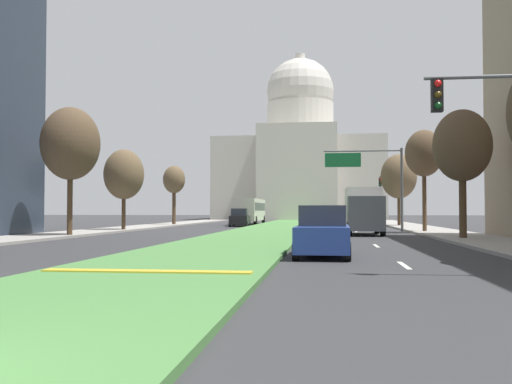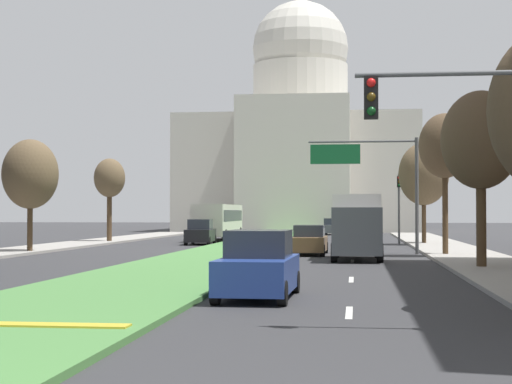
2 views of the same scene
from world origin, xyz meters
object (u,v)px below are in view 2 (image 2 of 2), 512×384
(traffic_light_far_right, at_px, (399,199))
(city_bus, at_px, (218,219))
(street_tree_left_distant, at_px, (110,179))
(sedan_far_horizon, at_px, (358,231))
(capitol_building, at_px, (300,150))
(sedan_lead_stopped, at_px, (258,267))
(overhead_guide_sign, at_px, (375,170))
(box_truck_delivery, at_px, (357,226))
(street_tree_right_mid, at_px, (481,141))
(street_tree_right_far, at_px, (445,147))
(sedan_distant, at_px, (201,233))
(traffic_light_near_right, at_px, (477,137))
(sedan_midblock, at_px, (309,241))
(sedan_very_far, at_px, (332,227))
(street_tree_left_far, at_px, (30,174))
(street_tree_right_distant, at_px, (424,174))

(traffic_light_far_right, relative_size, city_bus, 0.47)
(street_tree_left_distant, relative_size, sedan_far_horizon, 1.48)
(capitol_building, relative_size, sedan_lead_stopped, 6.92)
(overhead_guide_sign, relative_size, box_truck_delivery, 1.02)
(street_tree_right_mid, bearing_deg, sedan_far_horizon, 97.88)
(street_tree_right_mid, height_order, street_tree_right_far, street_tree_right_far)
(sedan_distant, xyz_separation_m, box_truck_delivery, (11.19, -17.98, 0.83))
(capitol_building, bearing_deg, sedan_distant, -95.27)
(traffic_light_near_right, distance_m, sedan_far_horizon, 53.03)
(overhead_guide_sign, bearing_deg, street_tree_left_distant, 143.49)
(sedan_midblock, height_order, city_bus, city_bus)
(overhead_guide_sign, height_order, street_tree_right_far, street_tree_right_far)
(box_truck_delivery, bearing_deg, sedan_very_far, 93.13)
(traffic_light_near_right, xyz_separation_m, box_truck_delivery, (-2.29, 24.41, -2.12))
(sedan_far_horizon, bearing_deg, traffic_light_far_right, -67.71)
(sedan_lead_stopped, distance_m, sedan_very_far, 63.79)
(sedan_midblock, distance_m, box_truck_delivery, 5.25)
(sedan_midblock, bearing_deg, box_truck_delivery, -60.00)
(street_tree_left_far, bearing_deg, sedan_midblock, 1.31)
(sedan_distant, relative_size, sedan_very_far, 1.02)
(traffic_light_far_right, distance_m, sedan_lead_stopped, 40.28)
(sedan_midblock, bearing_deg, sedan_distant, 122.50)
(sedan_distant, xyz_separation_m, sedan_far_horizon, (11.31, 10.52, -0.07))
(sedan_distant, height_order, sedan_far_horizon, sedan_distant)
(sedan_lead_stopped, bearing_deg, street_tree_left_distant, 112.32)
(traffic_light_near_right, bearing_deg, capitol_building, 96.05)
(traffic_light_near_right, relative_size, street_tree_left_distant, 0.81)
(street_tree_left_far, distance_m, box_truck_delivery, 19.04)
(street_tree_left_distant, relative_size, sedan_distant, 1.35)
(traffic_light_near_right, bearing_deg, traffic_light_far_right, 88.94)
(overhead_guide_sign, distance_m, street_tree_right_distant, 14.01)
(traffic_light_far_right, height_order, street_tree_left_distant, street_tree_left_distant)
(capitol_building, xyz_separation_m, traffic_light_far_right, (10.14, -42.11, -6.91))
(traffic_light_far_right, xyz_separation_m, sedan_lead_stopped, (-5.81, -39.78, -2.46))
(traffic_light_near_right, bearing_deg, sedan_very_far, 93.91)
(street_tree_right_mid, bearing_deg, sedan_distant, 123.34)
(sedan_lead_stopped, bearing_deg, sedan_very_far, 89.81)
(sedan_very_far, bearing_deg, sedan_midblock, -90.16)
(capitol_building, bearing_deg, sedan_midblock, -85.70)
(street_tree_right_distant, bearing_deg, street_tree_right_mid, -89.59)
(overhead_guide_sign, bearing_deg, sedan_lead_stopped, -98.58)
(sedan_far_horizon, bearing_deg, overhead_guide_sign, -87.75)
(street_tree_right_far, xyz_separation_m, box_truck_delivery, (-4.62, -3.50, -4.11))
(capitol_building, relative_size, sedan_very_far, 6.47)
(traffic_light_far_right, bearing_deg, sedan_midblock, -108.90)
(street_tree_left_far, relative_size, city_bus, 0.59)
(overhead_guide_sign, height_order, sedan_distant, overhead_guide_sign)
(street_tree_left_far, bearing_deg, traffic_light_near_right, -54.07)
(street_tree_left_distant, xyz_separation_m, sedan_lead_stopped, (16.04, -39.07, -4.00))
(sedan_distant, relative_size, box_truck_delivery, 0.75)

